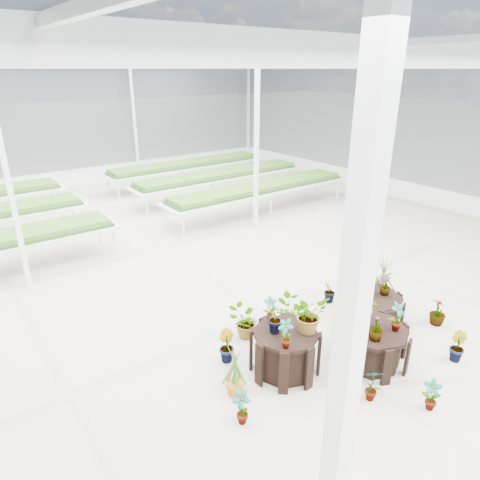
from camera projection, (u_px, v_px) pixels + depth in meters
ground_plane at (265, 324)px, 7.56m from camera, size 24.00×24.00×0.00m
greenhouse_shell at (268, 202)px, 6.72m from camera, size 18.00×24.00×4.50m
steel_frame at (268, 202)px, 6.72m from camera, size 18.00×24.00×4.50m
nursery_benches at (110, 205)px, 12.74m from camera, size 16.00×7.00×0.84m
plinth_tall at (285, 352)px, 6.27m from camera, size 1.01×1.01×0.68m
plinth_mid at (370, 344)px, 6.51m from camera, size 1.41×1.41×0.59m
plinth_low at (372, 308)px, 7.61m from camera, size 1.35×1.35×0.47m
nursery_plants at (328, 312)px, 6.91m from camera, size 4.54×3.16×1.24m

